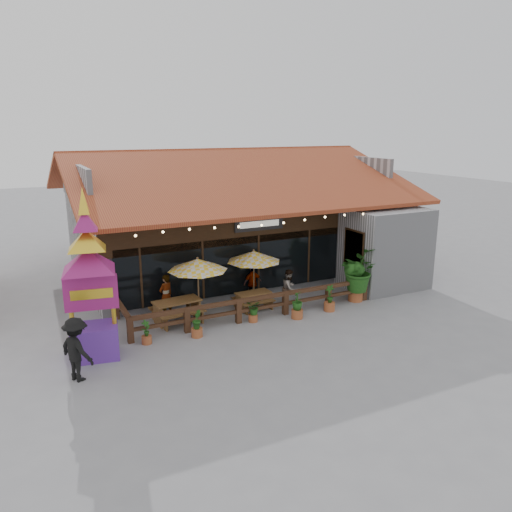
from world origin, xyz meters
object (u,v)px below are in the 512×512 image
umbrella_left (198,265)px  picnic_table_left (177,307)px  picnic_table_right (253,297)px  tropical_plant (357,271)px  pedestrian (77,349)px  thai_sign_tower (89,264)px  umbrella_right (254,257)px

umbrella_left → picnic_table_left: size_ratio=1.44×
picnic_table_right → tropical_plant: bearing=-14.3°
pedestrian → umbrella_left: bearing=-88.2°
thai_sign_tower → tropical_plant: 10.82m
picnic_table_right → tropical_plant: (4.25, -1.09, 0.84)m
picnic_table_right → thai_sign_tower: 7.13m
umbrella_left → tropical_plant: (6.57, -1.07, -0.81)m
picnic_table_left → pedestrian: pedestrian is taller
umbrella_left → tropical_plant: size_ratio=1.19×
tropical_plant → pedestrian: 11.52m
tropical_plant → pedestrian: bearing=-170.1°
umbrella_right → tropical_plant: size_ratio=1.10×
thai_sign_tower → tropical_plant: (10.65, 0.68, -1.77)m
umbrella_right → picnic_table_right: size_ratio=1.71×
pedestrian → umbrella_right: bearing=-95.5°
picnic_table_right → pedestrian: pedestrian is taller
umbrella_left → picnic_table_right: bearing=0.4°
umbrella_left → thai_sign_tower: 4.55m
umbrella_left → tropical_plant: umbrella_left is taller
tropical_plant → pedestrian: size_ratio=1.19×
umbrella_left → picnic_table_right: (2.31, 0.02, -1.65)m
umbrella_right → tropical_plant: 4.37m
umbrella_right → picnic_table_left: size_ratio=1.32×
picnic_table_left → tropical_plant: 7.54m
umbrella_left → thai_sign_tower: size_ratio=0.46×
umbrella_left → pedestrian: umbrella_left is taller
tropical_plant → umbrella_left: bearing=170.8°
thai_sign_tower → pedestrian: size_ratio=3.06×
thai_sign_tower → pedestrian: thai_sign_tower is taller
umbrella_right → thai_sign_tower: thai_sign_tower is taller
tropical_plant → pedestrian: tropical_plant is taller
umbrella_right → picnic_table_right: umbrella_right is taller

